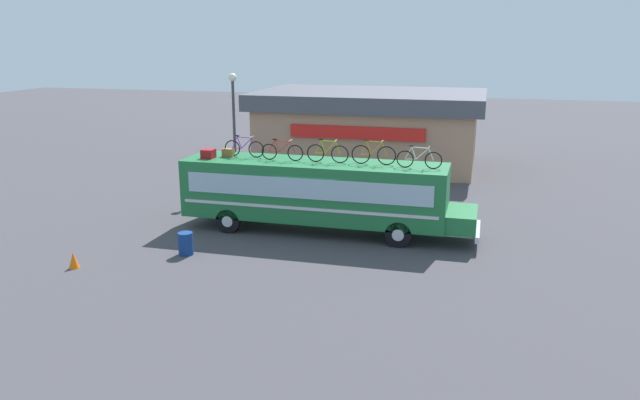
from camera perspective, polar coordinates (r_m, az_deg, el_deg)
ground_plane at (r=25.43m, az=-0.55°, el=-2.84°), size 120.00×120.00×0.00m
bus at (r=24.93m, az=-0.16°, el=0.81°), size 11.83×2.55×2.87m
luggage_bag_1 at (r=25.86m, az=-10.19°, el=4.20°), size 0.49×0.51×0.36m
luggage_bag_2 at (r=26.06m, az=-8.39°, el=4.32°), size 0.46×0.34×0.33m
rooftop_bicycle_1 at (r=25.84m, az=-6.96°, el=4.75°), size 1.72×0.44×0.90m
rooftop_bicycle_2 at (r=24.98m, az=-3.50°, el=4.46°), size 1.75×0.44×0.87m
rooftop_bicycle_3 at (r=24.50m, az=0.69°, el=4.35°), size 1.69×0.44×0.94m
rooftop_bicycle_4 at (r=24.21m, az=4.92°, el=4.21°), size 1.75×0.44×0.98m
rooftop_bicycle_5 at (r=23.70m, az=9.06°, el=3.75°), size 1.72×0.44×0.87m
roadside_building at (r=38.63m, az=4.59°, el=6.68°), size 13.64×8.68×4.46m
trash_bin at (r=23.14m, az=-12.20°, el=-3.92°), size 0.54×0.54×0.83m
traffic_cone at (r=22.98m, az=-21.63°, el=-5.15°), size 0.36×0.36×0.56m
street_lamp at (r=31.66m, az=-7.90°, el=7.70°), size 0.40×0.40×5.94m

